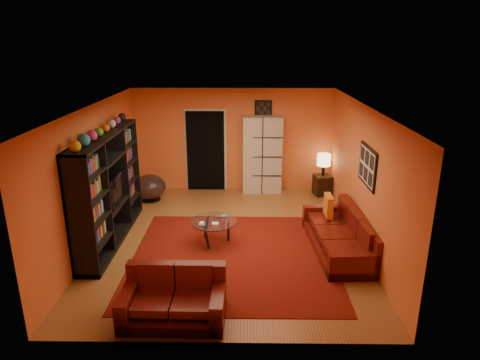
{
  "coord_description": "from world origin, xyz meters",
  "views": [
    {
      "loc": [
        0.32,
        -7.59,
        3.74
      ],
      "look_at": [
        0.22,
        0.1,
        1.2
      ],
      "focal_mm": 32.0,
      "sensor_mm": 36.0,
      "label": 1
    }
  ],
  "objects_px": {
    "tv": "(113,189)",
    "loveseat": "(174,297)",
    "sofa": "(344,236)",
    "coffee_table": "(214,223)",
    "table_lamp": "(324,160)",
    "bowl_chair": "(150,187)",
    "storage_cabinet": "(262,155)",
    "side_table": "(322,185)",
    "entertainment_unit": "(108,188)"
  },
  "relations": [
    {
      "from": "tv",
      "to": "sofa",
      "type": "height_order",
      "value": "tv"
    },
    {
      "from": "bowl_chair",
      "to": "storage_cabinet",
      "type": "bearing_deg",
      "value": 13.72
    },
    {
      "from": "entertainment_unit",
      "to": "table_lamp",
      "type": "bearing_deg",
      "value": 29.65
    },
    {
      "from": "loveseat",
      "to": "coffee_table",
      "type": "relative_size",
      "value": 1.61
    },
    {
      "from": "bowl_chair",
      "to": "table_lamp",
      "type": "relative_size",
      "value": 1.41
    },
    {
      "from": "tv",
      "to": "bowl_chair",
      "type": "distance_m",
      "value": 2.15
    },
    {
      "from": "entertainment_unit",
      "to": "bowl_chair",
      "type": "bearing_deg",
      "value": 82.65
    },
    {
      "from": "table_lamp",
      "to": "tv",
      "type": "bearing_deg",
      "value": -151.01
    },
    {
      "from": "table_lamp",
      "to": "storage_cabinet",
      "type": "bearing_deg",
      "value": 171.57
    },
    {
      "from": "entertainment_unit",
      "to": "tv",
      "type": "xyz_separation_m",
      "value": [
        0.05,
        0.1,
        -0.05
      ]
    },
    {
      "from": "coffee_table",
      "to": "storage_cabinet",
      "type": "bearing_deg",
      "value": 70.96
    },
    {
      "from": "entertainment_unit",
      "to": "storage_cabinet",
      "type": "relative_size",
      "value": 1.54
    },
    {
      "from": "sofa",
      "to": "side_table",
      "type": "height_order",
      "value": "sofa"
    },
    {
      "from": "sofa",
      "to": "table_lamp",
      "type": "distance_m",
      "value": 3.03
    },
    {
      "from": "sofa",
      "to": "coffee_table",
      "type": "relative_size",
      "value": 2.59
    },
    {
      "from": "tv",
      "to": "storage_cabinet",
      "type": "height_order",
      "value": "storage_cabinet"
    },
    {
      "from": "entertainment_unit",
      "to": "bowl_chair",
      "type": "distance_m",
      "value": 2.27
    },
    {
      "from": "entertainment_unit",
      "to": "loveseat",
      "type": "height_order",
      "value": "entertainment_unit"
    },
    {
      "from": "entertainment_unit",
      "to": "tv",
      "type": "bearing_deg",
      "value": 62.36
    },
    {
      "from": "entertainment_unit",
      "to": "storage_cabinet",
      "type": "height_order",
      "value": "entertainment_unit"
    },
    {
      "from": "tv",
      "to": "coffee_table",
      "type": "distance_m",
      "value": 2.05
    },
    {
      "from": "bowl_chair",
      "to": "table_lamp",
      "type": "bearing_deg",
      "value": 5.95
    },
    {
      "from": "storage_cabinet",
      "to": "entertainment_unit",
      "type": "bearing_deg",
      "value": -139.36
    },
    {
      "from": "tv",
      "to": "loveseat",
      "type": "height_order",
      "value": "tv"
    },
    {
      "from": "loveseat",
      "to": "coffee_table",
      "type": "distance_m",
      "value": 2.32
    },
    {
      "from": "entertainment_unit",
      "to": "sofa",
      "type": "height_order",
      "value": "entertainment_unit"
    },
    {
      "from": "coffee_table",
      "to": "tv",
      "type": "bearing_deg",
      "value": 173.08
    },
    {
      "from": "storage_cabinet",
      "to": "table_lamp",
      "type": "bearing_deg",
      "value": -10.74
    },
    {
      "from": "tv",
      "to": "coffee_table",
      "type": "xyz_separation_m",
      "value": [
        1.94,
        -0.24,
        -0.59
      ]
    },
    {
      "from": "loveseat",
      "to": "storage_cabinet",
      "type": "bearing_deg",
      "value": -14.41
    },
    {
      "from": "storage_cabinet",
      "to": "side_table",
      "type": "xyz_separation_m",
      "value": [
        1.52,
        -0.22,
        -0.72
      ]
    },
    {
      "from": "bowl_chair",
      "to": "side_table",
      "type": "distance_m",
      "value": 4.27
    },
    {
      "from": "coffee_table",
      "to": "bowl_chair",
      "type": "xyz_separation_m",
      "value": [
        -1.72,
        2.27,
        -0.07
      ]
    },
    {
      "from": "tv",
      "to": "loveseat",
      "type": "xyz_separation_m",
      "value": [
        1.55,
        -2.52,
        -0.71
      ]
    },
    {
      "from": "tv",
      "to": "table_lamp",
      "type": "bearing_deg",
      "value": -61.01
    },
    {
      "from": "entertainment_unit",
      "to": "table_lamp",
      "type": "xyz_separation_m",
      "value": [
        4.53,
        2.58,
        -0.15
      ]
    },
    {
      "from": "sofa",
      "to": "loveseat",
      "type": "distance_m",
      "value": 3.47
    },
    {
      "from": "sofa",
      "to": "side_table",
      "type": "relative_size",
      "value": 4.63
    },
    {
      "from": "loveseat",
      "to": "coffee_table",
      "type": "bearing_deg",
      "value": -9.1
    },
    {
      "from": "sofa",
      "to": "table_lamp",
      "type": "relative_size",
      "value": 4.17
    },
    {
      "from": "bowl_chair",
      "to": "sofa",
      "type": "bearing_deg",
      "value": -31.36
    },
    {
      "from": "coffee_table",
      "to": "loveseat",
      "type": "bearing_deg",
      "value": -99.79
    },
    {
      "from": "coffee_table",
      "to": "storage_cabinet",
      "type": "height_order",
      "value": "storage_cabinet"
    },
    {
      "from": "sofa",
      "to": "loveseat",
      "type": "xyz_separation_m",
      "value": [
        -2.81,
        -2.03,
        0.0
      ]
    },
    {
      "from": "coffee_table",
      "to": "storage_cabinet",
      "type": "xyz_separation_m",
      "value": [
        1.01,
        2.94,
        0.57
      ]
    },
    {
      "from": "side_table",
      "to": "tv",
      "type": "bearing_deg",
      "value": -151.01
    },
    {
      "from": "storage_cabinet",
      "to": "bowl_chair",
      "type": "distance_m",
      "value": 2.88
    },
    {
      "from": "coffee_table",
      "to": "storage_cabinet",
      "type": "relative_size",
      "value": 0.46
    },
    {
      "from": "sofa",
      "to": "storage_cabinet",
      "type": "bearing_deg",
      "value": 110.04
    },
    {
      "from": "tv",
      "to": "loveseat",
      "type": "relative_size",
      "value": 0.67
    }
  ]
}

